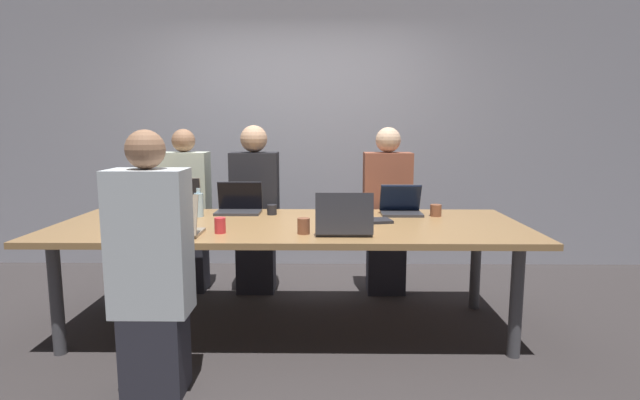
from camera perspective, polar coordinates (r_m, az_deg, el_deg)
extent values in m
plane|color=#383333|center=(3.69, -3.41, -14.40)|extent=(24.00, 24.00, 0.00)
cube|color=#9999A3|center=(5.13, -2.15, 8.05)|extent=(12.00, 0.06, 2.80)
cube|color=#9E7547|center=(3.47, -3.51, -3.01)|extent=(3.23, 1.21, 0.04)
cylinder|color=#4C4C51|center=(3.58, -27.91, -9.96)|extent=(0.08, 0.08, 0.72)
cylinder|color=#4C4C51|center=(3.37, 21.52, -10.68)|extent=(0.08, 0.08, 0.72)
cylinder|color=#4C4C51|center=(4.31, -22.51, -6.60)|extent=(0.08, 0.08, 0.72)
cylinder|color=#4C4C51|center=(4.14, 17.36, -6.96)|extent=(0.08, 0.08, 0.72)
cube|color=gray|center=(3.24, -16.30, -3.64)|extent=(0.33, 0.25, 0.02)
cube|color=gray|center=(3.13, -16.88, -1.66)|extent=(0.34, 0.10, 0.24)
cube|color=#0F1933|center=(3.14, -16.82, -1.69)|extent=(0.33, 0.09, 0.23)
cube|color=#2D2D38|center=(2.94, -18.29, -16.22)|extent=(0.32, 0.24, 0.45)
cube|color=silver|center=(2.75, -18.87, -4.62)|extent=(0.40, 0.24, 0.76)
sphere|color=#9E7051|center=(2.69, -19.35, 5.47)|extent=(0.20, 0.20, 0.20)
cylinder|color=red|center=(3.20, -11.35, -2.87)|extent=(0.07, 0.07, 0.10)
cube|color=#333338|center=(3.84, 9.29, -1.56)|extent=(0.31, 0.22, 0.02)
cube|color=#333338|center=(3.89, 9.17, 0.30)|extent=(0.31, 0.10, 0.21)
cube|color=#0F1933|center=(3.88, 9.19, 0.21)|extent=(0.31, 0.10, 0.21)
cube|color=#2D2D38|center=(4.40, 7.51, -7.57)|extent=(0.32, 0.24, 0.45)
cube|color=brown|center=(4.28, 7.67, 0.28)|extent=(0.40, 0.24, 0.76)
sphere|color=beige|center=(4.23, 7.80, 6.82)|extent=(0.21, 0.21, 0.21)
cylinder|color=brown|center=(3.83, 13.09, -1.17)|extent=(0.08, 0.08, 0.09)
cube|color=gray|center=(4.01, -15.96, -1.35)|extent=(0.30, 0.24, 0.02)
cube|color=gray|center=(4.10, -15.57, 0.75)|extent=(0.31, 0.04, 0.25)
cube|color=black|center=(4.09, -15.61, 0.71)|extent=(0.30, 0.04, 0.24)
cube|color=#2D2D38|center=(4.57, -14.82, -7.17)|extent=(0.32, 0.24, 0.45)
cube|color=beige|center=(4.45, -15.11, 0.38)|extent=(0.40, 0.24, 0.76)
sphere|color=#9E7051|center=(4.41, -15.35, 6.57)|extent=(0.20, 0.20, 0.20)
cube|color=#333338|center=(3.89, -9.33, -1.42)|extent=(0.34, 0.22, 0.02)
cube|color=#333338|center=(3.97, -9.13, 0.52)|extent=(0.35, 0.05, 0.22)
cube|color=black|center=(3.96, -9.15, 0.47)|extent=(0.34, 0.05, 0.22)
cube|color=#2D2D38|center=(4.43, -7.30, -7.48)|extent=(0.32, 0.24, 0.45)
cube|color=#232328|center=(4.30, -7.45, 0.33)|extent=(0.40, 0.24, 0.76)
sphere|color=tan|center=(4.26, -7.58, 6.95)|extent=(0.23, 0.23, 0.23)
cylinder|color=#232328|center=(3.82, -5.52, -1.11)|extent=(0.07, 0.07, 0.08)
cylinder|color=#ADD1E0|center=(3.81, -13.69, -0.57)|extent=(0.07, 0.07, 0.18)
cylinder|color=#ADD1E0|center=(3.80, -13.74, 1.03)|extent=(0.03, 0.03, 0.04)
cube|color=#333338|center=(3.16, 2.72, -3.60)|extent=(0.35, 0.25, 0.02)
cube|color=#333338|center=(3.01, 2.81, -1.58)|extent=(0.35, 0.04, 0.25)
cube|color=silver|center=(3.02, 2.81, -1.56)|extent=(0.35, 0.03, 0.25)
cylinder|color=brown|center=(3.12, -1.89, -2.99)|extent=(0.08, 0.08, 0.10)
cube|color=black|center=(3.32, 2.03, -2.74)|extent=(0.11, 0.15, 0.05)
cube|color=#232328|center=(3.53, 6.51, -2.36)|extent=(0.22, 0.20, 0.02)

